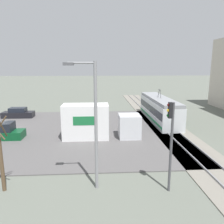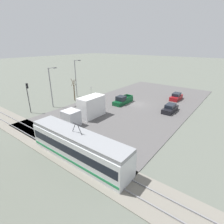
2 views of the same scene
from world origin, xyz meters
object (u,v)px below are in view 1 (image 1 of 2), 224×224
object	(u,v)px
light_rail_tram	(159,109)
sedan_car_1	(18,113)
traffic_light_pole	(171,136)
street_lamp_near_crossing	(93,118)
box_truck	(96,123)
street_tree	(1,156)

from	to	relation	value
light_rail_tram	sedan_car_1	xyz separation A→B (m)	(-2.90, -21.25, -0.99)
traffic_light_pole	street_lamp_near_crossing	world-z (taller)	street_lamp_near_crossing
light_rail_tram	box_truck	bearing A→B (deg)	-49.79
box_truck	traffic_light_pole	distance (m)	11.85
light_rail_tram	traffic_light_pole	xyz separation A→B (m)	(18.40, -4.43, 2.00)
box_truck	street_tree	size ratio (longest dim) A/B	1.63
traffic_light_pole	street_lamp_near_crossing	distance (m)	4.89
traffic_light_pole	street_lamp_near_crossing	bearing A→B (deg)	-97.60
light_rail_tram	box_truck	xyz separation A→B (m)	(7.66, -9.06, 0.10)
light_rail_tram	sedan_car_1	distance (m)	21.47
traffic_light_pole	street_tree	distance (m)	10.62
box_truck	sedan_car_1	bearing A→B (deg)	-130.89
light_rail_tram	street_tree	size ratio (longest dim) A/B	2.61
street_tree	street_lamp_near_crossing	bearing A→B (deg)	89.44
street_lamp_near_crossing	light_rail_tram	bearing A→B (deg)	152.68
box_truck	street_lamp_near_crossing	world-z (taller)	street_lamp_near_crossing
box_truck	street_lamp_near_crossing	xyz separation A→B (m)	(10.11, -0.12, 2.90)
sedan_car_1	street_tree	distance (m)	21.61
sedan_car_1	street_lamp_near_crossing	xyz separation A→B (m)	(20.66, 12.07, 4.00)
box_truck	traffic_light_pole	xyz separation A→B (m)	(10.74, 4.63, 1.90)
street_lamp_near_crossing	traffic_light_pole	bearing A→B (deg)	82.40
sedan_car_1	traffic_light_pole	xyz separation A→B (m)	(21.30, 16.82, 2.99)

